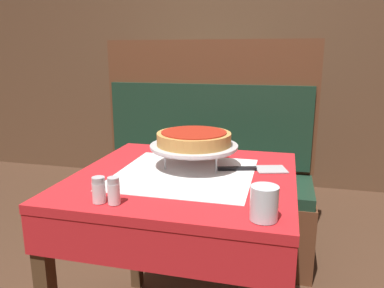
% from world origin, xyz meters
% --- Properties ---
extents(dining_table_front, '(0.79, 0.79, 0.76)m').
position_xyz_m(dining_table_front, '(0.00, 0.00, 0.65)').
color(dining_table_front, red).
rests_on(dining_table_front, ground_plane).
extents(dining_table_rear, '(0.85, 0.85, 0.76)m').
position_xyz_m(dining_table_rear, '(-0.31, 1.63, 0.65)').
color(dining_table_rear, '#1E6B33').
rests_on(dining_table_rear, ground_plane).
extents(booth_bench, '(1.30, 0.48, 1.26)m').
position_xyz_m(booth_bench, '(-0.12, 0.84, 0.36)').
color(booth_bench, brown).
rests_on(booth_bench, ground_plane).
extents(back_wall_panel, '(6.00, 0.04, 2.40)m').
position_xyz_m(back_wall_panel, '(0.00, 2.15, 1.20)').
color(back_wall_panel, brown).
rests_on(back_wall_panel, ground_plane).
extents(pizza_pan_stand, '(0.33, 0.33, 0.09)m').
position_xyz_m(pizza_pan_stand, '(0.01, 0.09, 0.84)').
color(pizza_pan_stand, '#ADADB2').
rests_on(pizza_pan_stand, dining_table_front).
extents(deep_dish_pizza, '(0.28, 0.28, 0.05)m').
position_xyz_m(deep_dish_pizza, '(0.01, 0.09, 0.87)').
color(deep_dish_pizza, '#C68E47').
rests_on(deep_dish_pizza, pizza_pan_stand).
extents(pizza_server, '(0.26, 0.13, 0.01)m').
position_xyz_m(pizza_server, '(0.25, 0.11, 0.76)').
color(pizza_server, '#BCBCC1').
rests_on(pizza_server, dining_table_front).
extents(water_glass_near, '(0.07, 0.07, 0.09)m').
position_xyz_m(water_glass_near, '(0.30, -0.32, 0.80)').
color(water_glass_near, silver).
rests_on(water_glass_near, dining_table_front).
extents(salt_shaker, '(0.04, 0.04, 0.08)m').
position_xyz_m(salt_shaker, '(-0.17, -0.32, 0.80)').
color(salt_shaker, silver).
rests_on(salt_shaker, dining_table_front).
extents(pepper_shaker, '(0.04, 0.04, 0.08)m').
position_xyz_m(pepper_shaker, '(-0.12, -0.32, 0.80)').
color(pepper_shaker, silver).
rests_on(pepper_shaker, dining_table_front).
extents(condiment_caddy, '(0.15, 0.15, 0.18)m').
position_xyz_m(condiment_caddy, '(-0.23, 1.71, 0.80)').
color(condiment_caddy, black).
rests_on(condiment_caddy, dining_table_rear).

